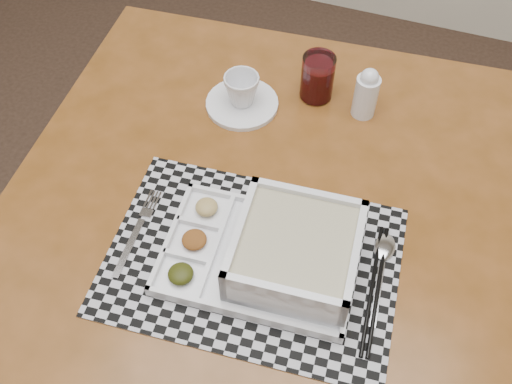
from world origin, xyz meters
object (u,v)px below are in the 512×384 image
serving_tray (285,253)px  cup (242,90)px  dining_table (268,223)px  juice_glass (317,79)px  creamer_bottle (366,93)px

serving_tray → cup: size_ratio=4.65×
dining_table → cup: cup is taller
serving_tray → cup: 0.38m
dining_table → juice_glass: bearing=89.1°
dining_table → serving_tray: bearing=-60.1°
serving_tray → dining_table: bearing=119.9°
juice_glass → creamer_bottle: (0.10, -0.02, 0.01)m
creamer_bottle → serving_tray: bearing=-96.2°
dining_table → creamer_bottle: bearing=68.4°
juice_glass → serving_tray: bearing=-81.3°
cup → creamer_bottle: (0.24, 0.06, 0.01)m
dining_table → serving_tray: 0.17m
serving_tray → creamer_bottle: 0.39m
dining_table → cup: bearing=121.5°
juice_glass → creamer_bottle: 0.11m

